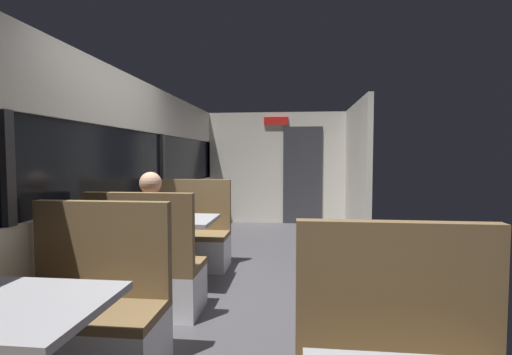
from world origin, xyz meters
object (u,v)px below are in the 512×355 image
object	(u,v)px
bench_mid_window_facing_entry	(191,241)
seated_passenger	(150,252)
bench_near_window_facing_entry	(91,323)
dining_table_mid_window	(173,227)
bench_mid_window_facing_end	(147,277)
dining_table_near_window	(5,325)

from	to	relation	value
bench_mid_window_facing_entry	seated_passenger	xyz separation A→B (m)	(0.00, -1.33, 0.21)
bench_near_window_facing_entry	dining_table_mid_window	world-z (taller)	bench_near_window_facing_entry
dining_table_mid_window	bench_mid_window_facing_end	bearing A→B (deg)	-90.00
dining_table_mid_window	bench_mid_window_facing_entry	world-z (taller)	bench_mid_window_facing_entry
bench_near_window_facing_entry	bench_mid_window_facing_end	xyz separation A→B (m)	(0.00, 0.93, 0.00)
bench_mid_window_facing_end	bench_mid_window_facing_entry	world-z (taller)	same
bench_near_window_facing_entry	seated_passenger	world-z (taller)	seated_passenger
dining_table_near_window	bench_mid_window_facing_entry	distance (m)	3.04
bench_mid_window_facing_end	bench_mid_window_facing_entry	xyz separation A→B (m)	(0.00, 1.40, 0.00)
dining_table_near_window	dining_table_mid_window	world-z (taller)	same
bench_mid_window_facing_end	seated_passenger	xyz separation A→B (m)	(0.00, 0.07, 0.21)
dining_table_near_window	bench_mid_window_facing_entry	size ratio (longest dim) A/B	0.82
bench_near_window_facing_entry	seated_passenger	distance (m)	1.02
seated_passenger	bench_mid_window_facing_entry	bearing A→B (deg)	90.00
bench_near_window_facing_entry	bench_mid_window_facing_end	world-z (taller)	same
dining_table_mid_window	bench_mid_window_facing_end	xyz separation A→B (m)	(0.00, -0.70, -0.31)
bench_mid_window_facing_entry	seated_passenger	world-z (taller)	seated_passenger
dining_table_mid_window	seated_passenger	xyz separation A→B (m)	(0.00, -0.63, -0.10)
bench_mid_window_facing_end	bench_mid_window_facing_entry	bearing A→B (deg)	90.00
dining_table_mid_window	bench_mid_window_facing_entry	distance (m)	0.77
bench_mid_window_facing_end	seated_passenger	size ratio (longest dim) A/B	0.87
dining_table_mid_window	seated_passenger	size ratio (longest dim) A/B	0.71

